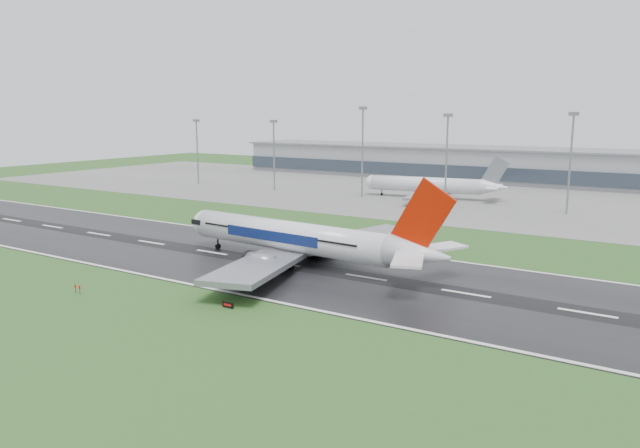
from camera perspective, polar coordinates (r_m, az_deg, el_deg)
The scene contains 12 objects.
ground at distance 139.82m, azimuth -10.27°, elevation -2.71°, with size 520.00×520.00×0.00m, color #254D1C.
runway at distance 139.81m, azimuth -10.27°, elevation -2.69°, with size 400.00×45.00×0.10m, color black.
apron at distance 245.38m, azimuth 9.77°, elevation 2.96°, with size 400.00×130.00×0.08m, color slate.
terminal at distance 300.70m, azimuth 14.22°, elevation 5.59°, with size 240.00×36.00×15.00m, color gray.
main_airliner at distance 124.31m, azimuth -1.48°, elevation 0.39°, with size 65.31×62.20×19.28m, color white, non-canonical shape.
parked_airliner at distance 228.99m, azimuth 10.58°, elevation 4.44°, with size 54.79×51.01×16.06m, color silver, non-canonical shape.
runway_sign at distance 100.19m, azimuth -8.78°, elevation -7.66°, with size 2.30×0.26×1.04m, color black, non-canonical shape.
floodmast_0 at distance 277.41m, azimuth -11.62°, elevation 6.64°, with size 0.64×0.64×27.88m, color gray.
floodmast_1 at distance 249.70m, azimuth -4.41°, elevation 6.41°, with size 0.64×0.64×27.83m, color gray.
floodmast_2 at distance 227.38m, azimuth 4.07°, elevation 6.67°, with size 0.64×0.64×32.94m, color gray.
floodmast_3 at distance 213.91m, azimuth 11.96°, elevation 5.88°, with size 0.64×0.64×30.38m, color gray.
floodmast_4 at distance 203.53m, azimuth 22.74°, elevation 5.14°, with size 0.64×0.64×30.86m, color gray.
Camera 1 is at (92.32, -100.16, 31.51)m, focal length 33.54 mm.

